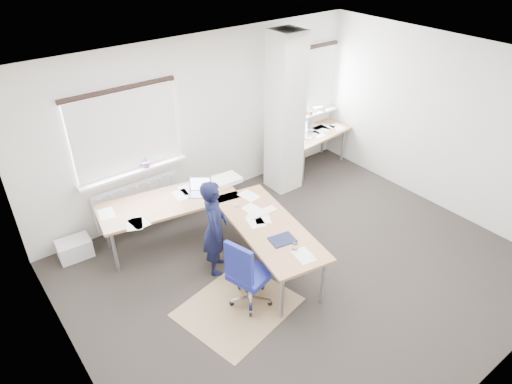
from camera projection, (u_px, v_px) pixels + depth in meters
ground at (302, 270)px, 6.43m from camera, size 6.00×6.00×0.00m
room_shell at (296, 144)px, 5.91m from camera, size 6.04×5.04×2.82m
floor_mat at (238, 307)px, 5.84m from camera, size 1.57×1.41×0.01m
white_crate at (75, 249)px, 6.63m from camera, size 0.48×0.36×0.28m
desk_main at (219, 214)px, 6.41m from camera, size 2.40×2.98×0.96m
desk_side at (315, 134)px, 8.68m from camera, size 1.47×0.86×1.22m
task_chair at (249, 286)px, 5.75m from camera, size 0.59×0.57×1.04m
person at (215, 228)px, 6.10m from camera, size 0.57×0.62×1.42m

